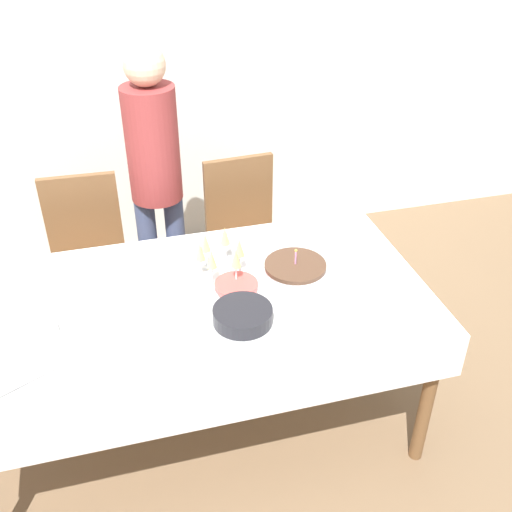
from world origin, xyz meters
name	(u,v)px	position (x,y,z in m)	size (l,w,h in m)	color
ground_plane	(202,423)	(0.00, 0.00, 0.00)	(12.00, 12.00, 0.00)	brown
wall_back	(136,52)	(0.00, 1.77, 1.35)	(8.00, 0.05, 2.70)	silver
dining_table	(194,317)	(0.00, 0.00, 0.67)	(2.00, 1.04, 0.77)	white
dining_chair_far_left	(88,257)	(-0.44, 0.84, 0.53)	(0.43, 0.43, 0.96)	brown
dining_chair_far_right	(245,235)	(0.44, 0.84, 0.53)	(0.45, 0.45, 0.96)	brown
birthday_cake	(295,273)	(0.45, -0.01, 0.82)	(0.27, 0.27, 0.17)	white
champagne_tray	(219,259)	(0.15, 0.14, 0.86)	(0.32, 0.32, 0.18)	silver
plate_stack_main	(243,315)	(0.17, -0.20, 0.81)	(0.24, 0.24, 0.06)	black
plate_stack_dessert	(236,286)	(0.19, 0.02, 0.79)	(0.19, 0.19, 0.03)	#CC4C47
cake_knife	(321,315)	(0.48, -0.25, 0.78)	(0.28, 0.13, 0.00)	silver
fork_pile	(35,333)	(-0.63, -0.07, 0.78)	(0.18, 0.10, 0.02)	silver
napkin_pile	(44,309)	(-0.60, 0.08, 0.78)	(0.15, 0.15, 0.01)	white
person_standing	(155,166)	(-0.03, 0.96, 0.96)	(0.28, 0.28, 1.60)	#3F4C72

